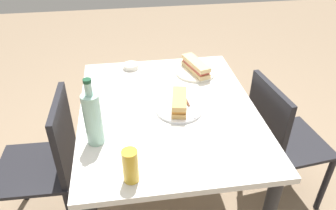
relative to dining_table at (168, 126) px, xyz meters
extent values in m
plane|color=#8C755B|center=(0.00, 0.00, -0.64)|extent=(8.00, 8.00, 0.00)
cube|color=silver|center=(0.00, 0.00, 0.10)|extent=(1.10, 0.89, 0.03)
cylinder|color=#262628|center=(-0.49, -0.38, -0.28)|extent=(0.06, 0.06, 0.72)
cylinder|color=#262628|center=(-0.49, 0.38, -0.28)|extent=(0.06, 0.06, 0.72)
cube|color=black|center=(0.00, 0.72, -0.20)|extent=(0.44, 0.44, 0.02)
cube|color=black|center=(0.02, 0.54, 0.01)|extent=(0.38, 0.07, 0.40)
cylinder|color=black|center=(0.16, 0.92, -0.43)|extent=(0.04, 0.04, 0.42)
cylinder|color=black|center=(-0.20, 0.88, -0.43)|extent=(0.04, 0.04, 0.42)
cylinder|color=black|center=(0.20, 0.57, -0.43)|extent=(0.04, 0.04, 0.42)
cylinder|color=black|center=(-0.16, 0.53, -0.43)|extent=(0.04, 0.04, 0.42)
cube|color=black|center=(0.00, -0.72, -0.20)|extent=(0.41, 0.41, 0.02)
cube|color=black|center=(0.00, -0.54, 0.01)|extent=(0.38, 0.04, 0.40)
cylinder|color=black|center=(-0.19, -0.90, -0.43)|extent=(0.04, 0.04, 0.42)
cylinder|color=black|center=(-0.18, -0.54, -0.43)|extent=(0.04, 0.04, 0.42)
cylinder|color=white|center=(0.03, 0.05, 0.12)|extent=(0.24, 0.24, 0.01)
cube|color=tan|center=(0.03, 0.05, 0.14)|extent=(0.21, 0.11, 0.02)
cube|color=#CC8438|center=(0.03, 0.05, 0.16)|extent=(0.19, 0.10, 0.02)
cube|color=tan|center=(0.03, 0.05, 0.18)|extent=(0.21, 0.11, 0.02)
cube|color=silver|center=(0.08, 0.11, 0.13)|extent=(0.10, 0.02, 0.00)
cube|color=#59331E|center=(-0.01, 0.10, 0.13)|extent=(0.08, 0.02, 0.01)
cylinder|color=silver|center=(-0.34, 0.22, 0.12)|extent=(0.24, 0.24, 0.01)
cube|color=#DBB77A|center=(-0.34, 0.22, 0.14)|extent=(0.25, 0.14, 0.02)
cube|color=#B74C3D|center=(-0.34, 0.22, 0.16)|extent=(0.23, 0.12, 0.02)
cube|color=#DBB77A|center=(-0.34, 0.22, 0.18)|extent=(0.25, 0.14, 0.02)
cube|color=silver|center=(-0.31, 0.27, 0.13)|extent=(0.10, 0.03, 0.00)
cube|color=#59331E|center=(-0.40, 0.26, 0.13)|extent=(0.08, 0.02, 0.01)
cylinder|color=#99C6B7|center=(0.21, -0.35, 0.23)|extent=(0.08, 0.08, 0.24)
cylinder|color=#99C6B7|center=(0.21, -0.35, 0.39)|extent=(0.03, 0.03, 0.06)
cylinder|color=#19472D|center=(0.21, -0.35, 0.42)|extent=(0.03, 0.03, 0.02)
cylinder|color=gold|center=(0.46, -0.21, 0.19)|extent=(0.06, 0.06, 0.14)
cylinder|color=silver|center=(-0.46, -0.16, 0.13)|extent=(0.10, 0.10, 0.03)
camera|label=1|loc=(1.36, -0.20, 1.07)|focal=35.08mm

